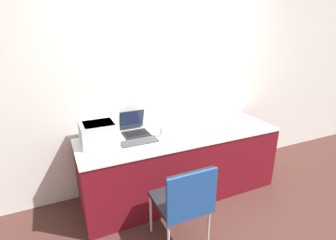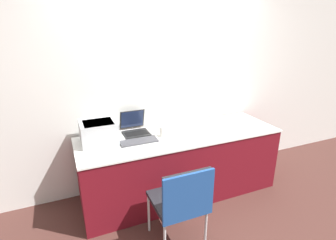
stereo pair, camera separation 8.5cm
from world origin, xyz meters
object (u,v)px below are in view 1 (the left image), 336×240
external_keyboard (139,142)px  chair (185,199)px  coffee_cup (162,131)px  laptop_left (135,129)px  printer (99,132)px

external_keyboard → chair: (0.14, -0.78, -0.25)m
external_keyboard → coffee_cup: bearing=10.1°
laptop_left → chair: (0.10, -1.07, -0.30)m
printer → external_keyboard: size_ratio=0.92×
printer → laptop_left: size_ratio=1.15×
external_keyboard → chair: size_ratio=0.47×
laptop_left → coffee_cup: 0.34m
printer → laptop_left: bearing=15.6°
printer → laptop_left: (0.43, 0.12, -0.08)m
laptop_left → external_keyboard: (-0.04, -0.28, -0.05)m
laptop_left → printer: bearing=-164.4°
laptop_left → chair: 1.11m
laptop_left → chair: bearing=-84.4°
laptop_left → external_keyboard: size_ratio=0.80×
printer → chair: printer is taller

